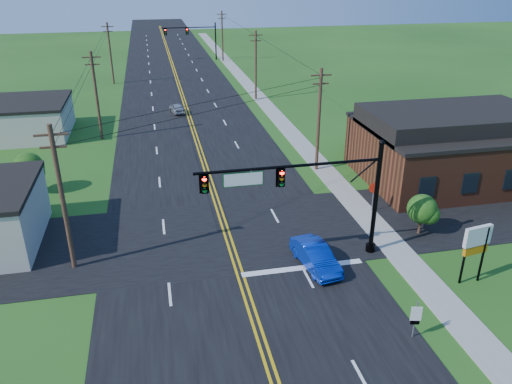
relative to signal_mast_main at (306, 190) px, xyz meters
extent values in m
plane|color=#1E4814|center=(-4.34, -8.00, -4.75)|extent=(260.00, 260.00, 0.00)
cube|color=black|center=(-4.34, 42.00, -4.73)|extent=(16.00, 220.00, 0.04)
cube|color=black|center=(-4.34, 4.00, -4.73)|extent=(70.00, 10.00, 0.04)
cube|color=gray|center=(6.16, 32.00, -4.71)|extent=(2.00, 160.00, 0.08)
cylinder|color=black|center=(4.46, 0.00, -1.15)|extent=(0.28, 0.28, 7.20)
cylinder|color=black|center=(4.46, 0.00, -4.50)|extent=(0.60, 0.60, 0.50)
sphere|color=black|center=(4.46, 0.00, 2.55)|extent=(0.36, 0.36, 0.36)
cylinder|color=black|center=(-1.04, 0.00, 1.55)|extent=(11.00, 0.18, 0.18)
cube|color=#056015|center=(-3.74, 0.00, 1.00)|extent=(2.30, 0.06, 0.85)
cylinder|color=black|center=(4.46, 72.00, -1.15)|extent=(0.28, 0.28, 7.20)
cylinder|color=black|center=(4.46, 72.00, -4.50)|extent=(0.60, 0.60, 0.50)
sphere|color=black|center=(4.46, 72.00, 2.55)|extent=(0.36, 0.36, 0.36)
cylinder|color=black|center=(-0.54, 72.00, 1.25)|extent=(10.00, 0.18, 0.18)
cube|color=#056015|center=(-3.74, 72.00, 0.70)|extent=(2.30, 0.06, 0.85)
cube|color=#5F2D1B|center=(15.66, 10.00, -2.55)|extent=(14.00, 11.00, 4.40)
cube|color=black|center=(15.66, 10.00, -0.20)|extent=(14.20, 11.20, 0.30)
cube|color=beige|center=(-23.34, 30.00, -3.05)|extent=(12.00, 9.00, 3.40)
cube|color=black|center=(-23.34, 30.00, -1.20)|extent=(12.20, 9.20, 0.30)
cylinder|color=#39231A|center=(-13.84, 2.00, -0.25)|extent=(0.28, 0.28, 9.00)
cube|color=#39231A|center=(-13.84, 2.00, 3.65)|extent=(1.80, 0.12, 0.12)
cube|color=#39231A|center=(-13.84, 2.00, 2.95)|extent=(1.40, 0.12, 0.12)
cylinder|color=#39231A|center=(-13.84, 27.00, -0.25)|extent=(0.28, 0.28, 9.00)
cube|color=#39231A|center=(-13.84, 27.00, 3.65)|extent=(1.80, 0.12, 0.12)
cube|color=#39231A|center=(-13.84, 27.00, 2.95)|extent=(1.40, 0.12, 0.12)
cylinder|color=#39231A|center=(-13.84, 54.00, -0.25)|extent=(0.28, 0.28, 9.00)
cube|color=#39231A|center=(-13.84, 54.00, 3.65)|extent=(1.80, 0.12, 0.12)
cube|color=#39231A|center=(-13.84, 54.00, 2.95)|extent=(1.40, 0.12, 0.12)
cylinder|color=#39231A|center=(5.46, 14.00, -0.25)|extent=(0.28, 0.28, 9.00)
cube|color=#39231A|center=(5.46, 14.00, 3.65)|extent=(1.80, 0.12, 0.12)
cube|color=#39231A|center=(5.46, 14.00, 2.95)|extent=(1.40, 0.12, 0.12)
cylinder|color=#39231A|center=(5.46, 40.00, -0.25)|extent=(0.28, 0.28, 9.00)
cube|color=#39231A|center=(5.46, 40.00, 3.65)|extent=(1.80, 0.12, 0.12)
cube|color=#39231A|center=(5.46, 40.00, 2.95)|extent=(1.40, 0.12, 0.12)
cylinder|color=#39231A|center=(5.46, 70.00, -0.25)|extent=(0.28, 0.28, 9.00)
cube|color=#39231A|center=(5.46, 70.00, 3.65)|extent=(1.80, 0.12, 0.12)
cube|color=#39231A|center=(5.46, 70.00, 2.95)|extent=(1.40, 0.12, 0.12)
cylinder|color=#39231A|center=(11.66, 18.00, -3.83)|extent=(0.24, 0.24, 1.85)
sphere|color=#1B4210|center=(11.66, 18.00, -2.15)|extent=(3.00, 3.00, 3.00)
cylinder|color=#39231A|center=(8.66, 1.50, -4.09)|extent=(0.24, 0.24, 1.32)
sphere|color=#1B4210|center=(8.66, 1.50, -2.89)|extent=(2.00, 2.00, 2.00)
cylinder|color=#39231A|center=(-18.34, 14.00, -3.98)|extent=(0.24, 0.24, 1.54)
sphere|color=#1B4210|center=(-18.34, 14.00, -2.58)|extent=(2.40, 2.40, 2.40)
imported|color=#0728A6|center=(0.44, -1.00, -4.03)|extent=(2.18, 4.56, 1.44)
imported|color=#A5A6AA|center=(-5.44, 35.37, -4.15)|extent=(1.98, 3.69, 1.19)
cylinder|color=slate|center=(3.16, -8.00, -3.67)|extent=(0.08, 0.08, 2.16)
cube|color=white|center=(3.16, -8.03, -3.03)|extent=(0.53, 0.15, 0.29)
cube|color=white|center=(3.16, -8.03, -3.43)|extent=(0.53, 0.15, 0.54)
cube|color=black|center=(3.16, -8.03, -3.82)|extent=(0.44, 0.13, 0.22)
cylinder|color=slate|center=(6.91, 5.28, -3.67)|extent=(0.09, 0.09, 2.17)
cylinder|color=#A01709|center=(6.91, 5.25, -2.84)|extent=(0.80, 0.27, 0.83)
cylinder|color=black|center=(8.07, -4.32, -2.99)|extent=(0.16, 0.16, 3.51)
cylinder|color=black|center=(9.24, -4.32, -2.99)|extent=(0.16, 0.16, 3.51)
cube|color=silver|center=(8.66, -4.32, -1.72)|extent=(1.77, 0.53, 1.17)
cube|color=#CC720C|center=(8.66, -4.32, -2.60)|extent=(1.58, 0.47, 0.49)
camera|label=1|loc=(-8.39, -25.32, 11.99)|focal=35.00mm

